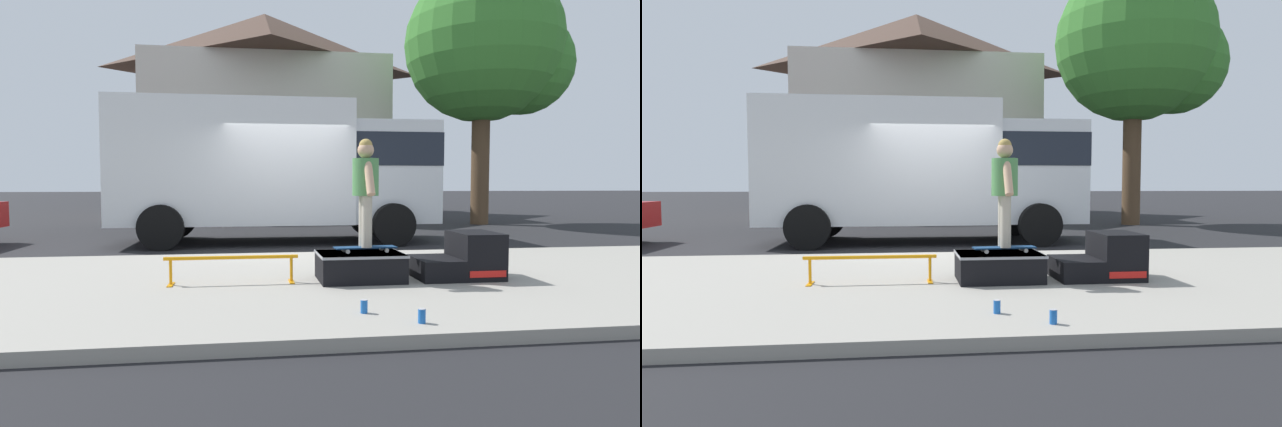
{
  "view_description": "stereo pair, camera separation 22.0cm",
  "coord_description": "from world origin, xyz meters",
  "views": [
    {
      "loc": [
        -0.82,
        -9.39,
        1.33
      ],
      "look_at": [
        0.26,
        -1.79,
        0.87
      ],
      "focal_mm": 29.06,
      "sensor_mm": 36.0,
      "label": 1
    },
    {
      "loc": [
        -0.6,
        -9.41,
        1.33
      ],
      "look_at": [
        0.26,
        -1.79,
        0.87
      ],
      "focal_mm": 29.06,
      "sensor_mm": 36.0,
      "label": 2
    }
  ],
  "objects": [
    {
      "name": "ground_plane",
      "position": [
        0.0,
        0.0,
        0.0
      ],
      "size": [
        140.0,
        140.0,
        0.0
      ],
      "primitive_type": "plane",
      "color": "black"
    },
    {
      "name": "sidewalk_slab",
      "position": [
        0.0,
        -3.0,
        0.06
      ],
      "size": [
        50.0,
        5.0,
        0.12
      ],
      "primitive_type": "cube",
      "color": "gray",
      "rests_on": "ground"
    },
    {
      "name": "skate_box",
      "position": [
        0.56,
        -3.17,
        0.3
      ],
      "size": [
        1.04,
        0.76,
        0.34
      ],
      "color": "black",
      "rests_on": "sidewalk_slab"
    },
    {
      "name": "kicker_ramp",
      "position": [
        1.9,
        -3.17,
        0.36
      ],
      "size": [
        1.05,
        0.76,
        0.58
      ],
      "color": "black",
      "rests_on": "sidewalk_slab"
    },
    {
      "name": "grind_rail",
      "position": [
        -1.0,
        -3.17,
        0.37
      ],
      "size": [
        1.58,
        0.28,
        0.34
      ],
      "color": "orange",
      "rests_on": "sidewalk_slab"
    },
    {
      "name": "skateboard",
      "position": [
        0.63,
        -3.14,
        0.52
      ],
      "size": [
        0.79,
        0.26,
        0.07
      ],
      "color": "navy",
      "rests_on": "skate_box"
    },
    {
      "name": "skater_kid",
      "position": [
        0.63,
        -3.14,
        1.31
      ],
      "size": [
        0.32,
        0.69,
        1.33
      ],
      "color": "#B7AD99",
      "rests_on": "skateboard"
    },
    {
      "name": "soda_can",
      "position": [
        0.66,
        -5.18,
        0.18
      ],
      "size": [
        0.07,
        0.07,
        0.13
      ],
      "color": "#1959B2",
      "rests_on": "sidewalk_slab"
    },
    {
      "name": "soda_can_b",
      "position": [
        0.25,
        -4.77,
        0.18
      ],
      "size": [
        0.07,
        0.07,
        0.13
      ],
      "color": "#1959B2",
      "rests_on": "sidewalk_slab"
    },
    {
      "name": "box_truck",
      "position": [
        -0.12,
        2.2,
        1.7
      ],
      "size": [
        6.91,
        2.63,
        3.05
      ],
      "color": "silver",
      "rests_on": "ground"
    },
    {
      "name": "street_tree_main",
      "position": [
        6.84,
        6.26,
        5.52
      ],
      "size": [
        5.34,
        4.86,
        8.11
      ],
      "color": "brown",
      "rests_on": "ground"
    },
    {
      "name": "house_behind",
      "position": [
        -0.02,
        12.77,
        4.24
      ],
      "size": [
        9.54,
        8.22,
        8.4
      ],
      "color": "beige",
      "rests_on": "ground"
    }
  ]
}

